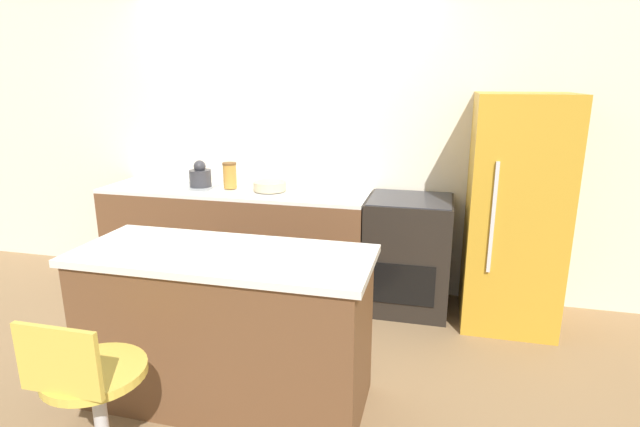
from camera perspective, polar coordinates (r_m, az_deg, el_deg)
name	(u,v)px	position (r m, az deg, el deg)	size (l,w,h in m)	color
ground_plane	(261,308)	(4.14, -6.70, -10.65)	(14.00, 14.00, 0.00)	#8E704C
wall_back	(283,138)	(4.37, -4.21, 8.63)	(8.00, 0.06, 2.60)	silver
back_counter	(236,240)	(4.37, -9.60, -3.01)	(2.27, 0.60, 0.90)	brown
kitchen_island	(226,327)	(2.91, -10.65, -12.64)	(1.62, 0.67, 0.90)	brown
oven_range	(408,254)	(4.03, 10.01, -4.56)	(0.65, 0.61, 0.90)	black
refrigerator	(514,213)	(3.90, 21.33, 0.10)	(0.66, 0.71, 1.70)	gold
stool_chair	(94,404)	(2.52, -24.43, -19.25)	(0.44, 0.44, 0.88)	#B7B7BC
kettle	(200,176)	(4.37, -13.53, 4.18)	(0.19, 0.19, 0.22)	#333338
mixing_bowl	(270,186)	(4.13, -5.75, 3.15)	(0.27, 0.27, 0.07)	#C1B28E
canister_jar	(230,175)	(4.25, -10.27, 4.31)	(0.12, 0.12, 0.21)	#B77F33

